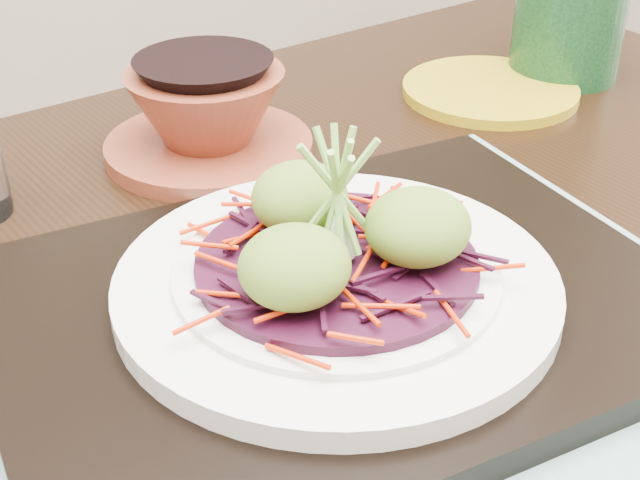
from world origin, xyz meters
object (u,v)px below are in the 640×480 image
white_plate (336,282)px  terracotta_bowl_set (207,118)px  dining_table (329,401)px  green_jar (570,14)px  yellow_plate (490,90)px  serving_tray (336,307)px

white_plate → terracotta_bowl_set: terracotta_bowl_set is taller
dining_table → green_jar: bearing=20.7°
yellow_plate → green_jar: size_ratio=1.34×
serving_tray → white_plate: white_plate is taller
dining_table → yellow_plate: bearing=27.0°
white_plate → yellow_plate: bearing=36.2°
yellow_plate → serving_tray: bearing=-143.8°
dining_table → green_jar: size_ratio=10.07×
serving_tray → yellow_plate: serving_tray is taller
terracotta_bowl_set → green_jar: bearing=-2.5°
dining_table → serving_tray: serving_tray is taller
terracotta_bowl_set → yellow_plate: 0.31m
dining_table → serving_tray: bearing=-122.3°
terracotta_bowl_set → green_jar: 0.41m
dining_table → serving_tray: (-0.02, -0.04, 0.12)m
white_plate → terracotta_bowl_set: bearing=82.2°
serving_tray → yellow_plate: bearing=40.0°
serving_tray → green_jar: size_ratio=3.22×
green_jar → yellow_plate: bearing=-177.3°
yellow_plate → green_jar: green_jar is taller
serving_tray → terracotta_bowl_set: bearing=86.0°
terracotta_bowl_set → green_jar: size_ratio=1.85×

